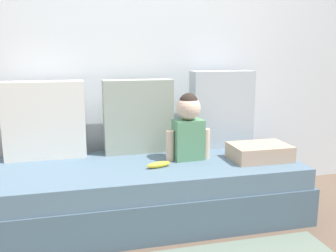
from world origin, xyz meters
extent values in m
plane|color=brown|center=(0.00, 0.00, 0.00)|extent=(12.00, 12.00, 0.00)
cube|color=silver|center=(0.00, 0.54, 1.22)|extent=(5.33, 0.10, 2.44)
cube|color=#495F70|center=(0.00, 0.00, 0.13)|extent=(2.13, 0.82, 0.26)
cube|color=slate|center=(0.00, 0.00, 0.32)|extent=(2.07, 0.79, 0.14)
cube|color=silver|center=(-0.66, 0.31, 0.66)|extent=(0.55, 0.16, 0.54)
cube|color=#99A393|center=(0.00, 0.31, 0.66)|extent=(0.51, 0.16, 0.54)
cube|color=#B2BCC6|center=(0.66, 0.31, 0.69)|extent=(0.48, 0.16, 0.60)
cube|color=#568E66|center=(0.30, 0.03, 0.53)|extent=(0.21, 0.14, 0.28)
sphere|color=beige|center=(0.30, 0.03, 0.76)|extent=(0.17, 0.17, 0.17)
sphere|color=#2D231E|center=(0.30, 0.03, 0.79)|extent=(0.13, 0.13, 0.13)
cylinder|color=beige|center=(0.17, 0.03, 0.50)|extent=(0.06, 0.06, 0.21)
cylinder|color=beige|center=(0.43, 0.03, 0.50)|extent=(0.06, 0.06, 0.21)
ellipsoid|color=yellow|center=(0.06, -0.11, 0.41)|extent=(0.18, 0.09, 0.04)
cube|color=tan|center=(0.79, -0.10, 0.45)|extent=(0.40, 0.28, 0.11)
camera|label=1|loc=(-0.44, -2.37, 1.14)|focal=39.68mm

